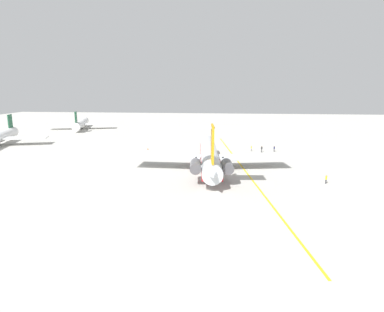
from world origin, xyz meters
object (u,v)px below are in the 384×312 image
at_px(ground_crew_near_tail, 326,178).
at_px(ground_crew_portside, 262,148).
at_px(ground_crew_starboard, 274,148).
at_px(safety_cone_nose, 148,149).
at_px(airliner_far_right, 81,123).
at_px(main_jetliner, 210,155).
at_px(ground_crew_near_nose, 251,148).

relative_size(ground_crew_near_tail, ground_crew_portside, 0.98).
height_order(ground_crew_starboard, safety_cone_nose, ground_crew_starboard).
xyz_separation_m(airliner_far_right, safety_cone_nose, (-44.61, -40.52, -2.23)).
bearing_deg(ground_crew_portside, main_jetliner, -43.89).
relative_size(ground_crew_near_nose, ground_crew_portside, 0.91).
relative_size(main_jetliner, ground_crew_near_nose, 24.40).
distance_m(ground_crew_near_nose, ground_crew_starboard, 6.53).
bearing_deg(main_jetliner, ground_crew_near_nose, -31.02).
bearing_deg(ground_crew_near_tail, airliner_far_right, 11.73).
xyz_separation_m(main_jetliner, ground_crew_near_tail, (-8.96, -23.03, -2.08)).
bearing_deg(ground_crew_near_nose, airliner_far_right, 159.05).
bearing_deg(ground_crew_portside, airliner_far_right, -131.85).
xyz_separation_m(airliner_far_right, ground_crew_portside, (-45.48, -73.90, -1.36)).
xyz_separation_m(ground_crew_portside, safety_cone_nose, (0.87, 33.38, -0.88)).
relative_size(ground_crew_near_nose, ground_crew_near_tail, 0.93).
height_order(airliner_far_right, ground_crew_starboard, airliner_far_right).
relative_size(ground_crew_near_tail, safety_cone_nose, 3.24).
distance_m(airliner_far_right, ground_crew_portside, 86.79).
xyz_separation_m(ground_crew_near_tail, ground_crew_starboard, (31.23, 5.38, -0.04)).
distance_m(main_jetliner, safety_cone_nose, 29.38).
bearing_deg(main_jetliner, airliner_far_right, 37.51).
height_order(ground_crew_near_nose, ground_crew_portside, ground_crew_portside).
distance_m(ground_crew_starboard, safety_cone_nose, 37.09).
bearing_deg(ground_crew_near_nose, ground_crew_portside, -14.78).
bearing_deg(ground_crew_near_nose, safety_cone_nose, -168.19).
xyz_separation_m(ground_crew_near_nose, safety_cone_nose, (-0.50, 30.55, -0.77)).
height_order(ground_crew_near_tail, safety_cone_nose, ground_crew_near_tail).
bearing_deg(airliner_far_right, safety_cone_nose, -153.39).
bearing_deg(ground_crew_starboard, airliner_far_right, -71.51).
distance_m(ground_crew_portside, ground_crew_starboard, 3.91).
bearing_deg(ground_crew_starboard, ground_crew_near_tail, 57.92).
bearing_deg(ground_crew_near_nose, main_jetliner, -105.59).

